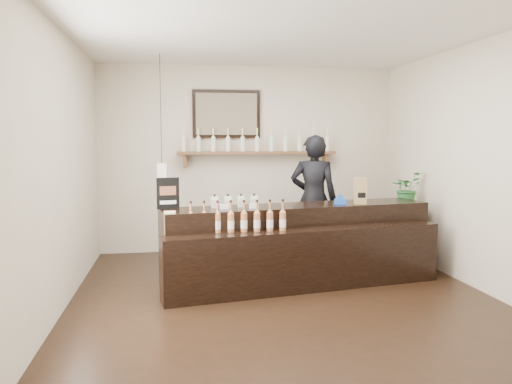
{
  "coord_description": "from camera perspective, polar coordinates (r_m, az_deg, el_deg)",
  "views": [
    {
      "loc": [
        -1.14,
        -5.07,
        1.7
      ],
      "look_at": [
        -0.19,
        0.7,
        1.08
      ],
      "focal_mm": 35.0,
      "sensor_mm": 36.0,
      "label": 1
    }
  ],
  "objects": [
    {
      "name": "ground",
      "position": [
        5.47,
        3.22,
        -12.08
      ],
      "size": [
        5.0,
        5.0,
        0.0
      ],
      "primitive_type": "plane",
      "color": "black",
      "rests_on": "ground"
    },
    {
      "name": "room_shell",
      "position": [
        5.2,
        3.33,
        6.06
      ],
      "size": [
        5.0,
        5.0,
        5.0
      ],
      "color": "beige",
      "rests_on": "ground"
    },
    {
      "name": "back_wall_decor",
      "position": [
        7.51,
        -1.81,
        6.46
      ],
      "size": [
        2.66,
        0.96,
        1.69
      ],
      "color": "brown",
      "rests_on": "ground"
    },
    {
      "name": "counter",
      "position": [
        5.97,
        5.05,
        -6.26
      ],
      "size": [
        3.32,
        1.38,
        1.07
      ],
      "color": "black",
      "rests_on": "ground"
    },
    {
      "name": "promo_sign",
      "position": [
        5.72,
        -10.03,
        -0.15
      ],
      "size": [
        0.25,
        0.07,
        0.36
      ],
      "color": "black",
      "rests_on": "counter"
    },
    {
      "name": "paper_bag",
      "position": [
        6.2,
        11.82,
        0.11
      ],
      "size": [
        0.17,
        0.14,
        0.32
      ],
      "color": "#987849",
      "rests_on": "counter"
    },
    {
      "name": "tape_dispenser",
      "position": [
        6.14,
        9.61,
        -0.96
      ],
      "size": [
        0.15,
        0.08,
        0.12
      ],
      "color": "blue",
      "rests_on": "counter"
    },
    {
      "name": "side_cabinet",
      "position": [
        7.22,
        16.68,
        -4.57
      ],
      "size": [
        0.48,
        0.61,
        0.81
      ],
      "color": "brown",
      "rests_on": "ground"
    },
    {
      "name": "potted_plant",
      "position": [
        7.13,
        16.83,
        0.41
      ],
      "size": [
        0.53,
        0.51,
        0.45
      ],
      "primitive_type": "imported",
      "rotation": [
        0.0,
        0.0,
        0.53
      ],
      "color": "#2C6F35",
      "rests_on": "side_cabinet"
    },
    {
      "name": "shopkeeper",
      "position": [
        6.92,
        6.61,
        0.16
      ],
      "size": [
        0.84,
        0.68,
        1.99
      ],
      "primitive_type": "imported",
      "rotation": [
        0.0,
        0.0,
        2.82
      ],
      "color": "black",
      "rests_on": "ground"
    }
  ]
}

